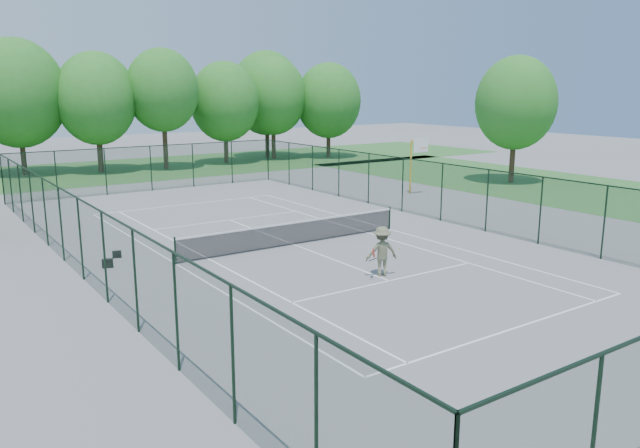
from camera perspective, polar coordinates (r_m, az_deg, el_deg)
The scene contains 12 objects.
ground at distance 27.55m, azimuth -2.36°, elevation -1.91°, with size 140.00×140.00×0.00m, color gray.
grass_far at distance 54.93m, azimuth -19.32°, elevation 4.57°, with size 80.00×16.00×0.01m, color #377130.
grass_side at distance 47.03m, azimuth 20.43°, elevation 3.29°, with size 14.00×40.00×0.01m, color #377130.
court_lines at distance 27.55m, azimuth -2.36°, elevation -1.90°, with size 11.05×23.85×0.01m.
tennis_net at distance 27.41m, azimuth -2.37°, elevation -0.74°, with size 11.08×0.08×1.10m.
fence_enclosure at distance 27.21m, azimuth -2.39°, elevation 1.28°, with size 18.05×36.05×3.02m.
tree_line_far at distance 54.51m, azimuth -19.77°, elevation 10.81°, with size 39.40×6.40×9.70m.
basketball_goal at distance 40.87m, azimuth 8.80°, elevation 6.29°, with size 1.20×1.43×3.65m.
tree_side at distance 47.41m, azimuth 17.48°, elevation 10.50°, with size 5.72×5.72×9.06m.
sports_bag_a at distance 25.41m, azimuth -18.85°, elevation -3.42°, with size 0.42×0.25×0.33m, color black.
sports_bag_b at distance 26.75m, azimuth -18.07°, elevation -2.65°, with size 0.35×0.22×0.27m, color black.
tennis_player at distance 22.93m, azimuth 5.66°, elevation -2.51°, with size 2.14×1.03×1.85m.
Camera 1 is at (-14.17, -22.63, 6.78)m, focal length 35.00 mm.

